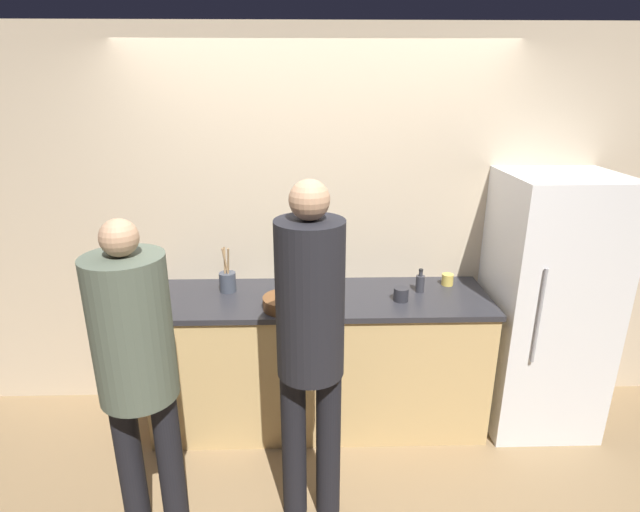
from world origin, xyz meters
name	(u,v)px	position (x,y,z in m)	size (l,w,h in m)	color
ground_plane	(321,453)	(0.00, 0.00, 0.00)	(14.00, 14.00, 0.00)	#8C704C
wall_back	(318,228)	(0.00, 0.71, 1.30)	(5.20, 0.06, 2.60)	#C6B293
counter	(319,358)	(0.00, 0.38, 0.47)	(2.20, 0.69, 0.94)	tan
refrigerator	(545,305)	(1.49, 0.36, 0.86)	(0.70, 0.69, 1.73)	white
person_left	(136,356)	(-0.89, -0.51, 1.03)	(0.37, 0.37, 1.70)	black
person_center	(310,334)	(-0.06, -0.44, 1.10)	(0.33, 0.33, 1.85)	black
fruit_bowl	(286,302)	(-0.21, 0.19, 0.98)	(0.28, 0.28, 0.11)	brown
utensil_crock	(228,281)	(-0.60, 0.46, 1.01)	(0.11, 0.11, 0.30)	#3D424C
bottle_dark	(420,283)	(0.67, 0.42, 1.00)	(0.06, 0.06, 0.16)	#333338
cup_yellow	(447,280)	(0.88, 0.53, 0.98)	(0.08, 0.08, 0.08)	gold
cup_black	(401,294)	(0.52, 0.28, 0.98)	(0.09, 0.09, 0.09)	#28282D
potted_plant	(297,273)	(-0.15, 0.47, 1.06)	(0.14, 0.14, 0.22)	#3D3D42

